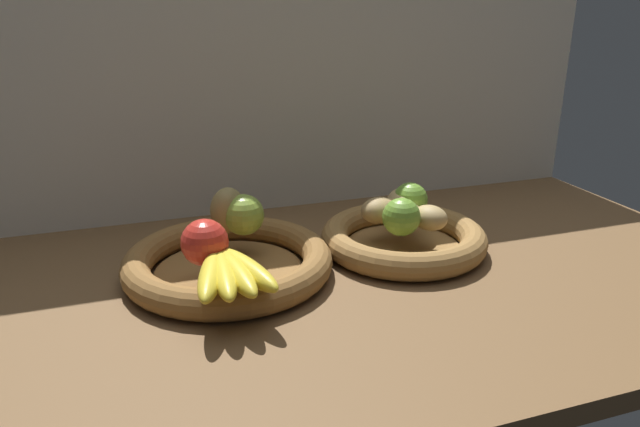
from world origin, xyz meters
TOP-DOWN VIEW (x-y plane):
  - ground_plane at (0.00, 0.00)cm, footprint 140.00×90.00cm
  - back_wall at (0.00, 30.00)cm, footprint 140.00×3.00cm
  - fruit_bowl_left at (-16.58, -0.53)cm, footprint 33.39×33.39cm
  - fruit_bowl_right at (14.35, -0.53)cm, footprint 28.95×28.95cm
  - apple_red_front at (-20.69, -5.56)cm, footprint 7.04×7.04cm
  - apple_green_back at (-12.82, 4.42)cm, footprint 6.88×6.88cm
  - pear_brown at (-15.08, 6.05)cm, footprint 8.32×8.12cm
  - banana_bunch_front at (-18.53, -12.40)cm, footprint 12.58×17.68cm
  - potato_small at (17.51, -3.68)cm, footprint 7.65×8.05cm
  - potato_large at (14.35, -0.53)cm, footprint 6.86×5.64cm
  - potato_back at (16.32, 3.81)cm, footprint 7.03×8.82cm
  - potato_oblong at (10.80, 2.24)cm, footprint 8.10×7.16cm
  - lime_near at (11.80, -4.35)cm, footprint 6.37×6.37cm
  - lime_far at (17.32, 3.30)cm, footprint 6.28×6.28cm

SIDE VIEW (x-z plane):
  - ground_plane at x=0.00cm, z-range -3.00..0.00cm
  - fruit_bowl_left at x=-16.58cm, z-range -0.18..4.50cm
  - fruit_bowl_right at x=14.35cm, z-range -0.17..4.51cm
  - banana_bunch_front at x=-18.53cm, z-range 4.68..8.01cm
  - potato_large at x=14.35cm, z-range 4.68..8.78cm
  - potato_small at x=17.51cm, z-range 4.68..8.94cm
  - potato_oblong at x=10.80cm, z-range 4.68..9.23cm
  - potato_back at x=16.32cm, z-range 4.68..9.73cm
  - lime_far at x=17.32cm, z-range 4.68..10.96cm
  - lime_near at x=11.80cm, z-range 4.68..11.05cm
  - apple_green_back at x=-12.82cm, z-range 4.68..11.56cm
  - apple_red_front at x=-20.69cm, z-range 4.68..11.71cm
  - pear_brown at x=-15.08cm, z-range 4.68..12.53cm
  - back_wall at x=0.00cm, z-range 0.00..55.00cm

